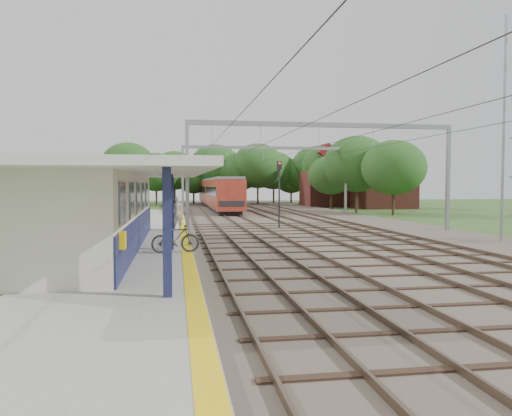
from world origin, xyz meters
TOP-DOWN VIEW (x-y plane):
  - ground at (0.00, 0.00)m, footprint 160.00×160.00m
  - ballast_bed at (4.00, 30.00)m, footprint 18.00×90.00m
  - platform at (-7.50, 14.00)m, footprint 5.00×52.00m
  - yellow_stripe at (-5.25, 14.00)m, footprint 0.45×52.00m
  - station_building at (-8.88, 7.00)m, footprint 3.41×18.00m
  - canopy at (-7.77, 6.00)m, footprint 6.40×20.00m
  - rail_tracks at (1.50, 30.00)m, footprint 11.80×88.00m
  - catenary_system at (3.39, 25.28)m, footprint 17.22×88.00m
  - tree_band at (3.84, 57.12)m, footprint 31.72×30.88m
  - house_near at (21.00, 46.00)m, footprint 7.00×6.12m
  - house_far at (16.00, 52.00)m, footprint 8.00×6.12m
  - person at (-5.60, 15.00)m, footprint 0.87×0.72m
  - bicycle at (-5.71, 4.97)m, footprint 2.01×0.82m
  - train at (-0.50, 48.90)m, footprint 2.86×35.59m
  - signal_post at (1.35, 18.24)m, footprint 0.35×0.29m

SIDE VIEW (x-z plane):
  - ground at x=0.00m, z-range 0.00..0.00m
  - ballast_bed at x=4.00m, z-range 0.00..0.10m
  - platform at x=-7.50m, z-range 0.00..0.35m
  - rail_tracks at x=1.50m, z-range 0.10..0.25m
  - yellow_stripe at x=-5.25m, z-range 0.35..0.36m
  - bicycle at x=-5.71m, z-range 0.35..1.52m
  - person at x=-5.60m, z-range 0.35..2.41m
  - station_building at x=-8.88m, z-range 0.34..3.74m
  - train at x=-0.50m, z-range 0.22..3.98m
  - house_near at x=21.00m, z-range -0.96..6.93m
  - signal_post at x=1.35m, z-range 0.70..5.41m
  - house_far at x=16.00m, z-range -1.09..7.56m
  - canopy at x=-7.77m, z-range 1.92..5.36m
  - tree_band at x=3.84m, z-range 0.51..9.33m
  - catenary_system at x=3.39m, z-range 2.01..9.01m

